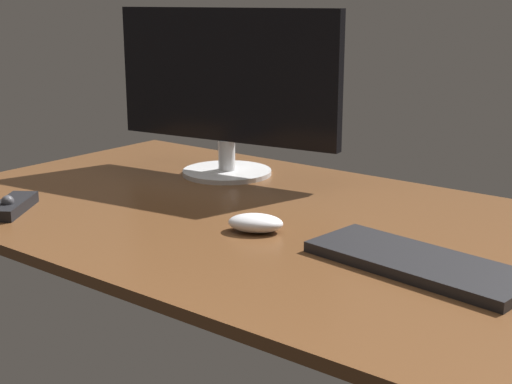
# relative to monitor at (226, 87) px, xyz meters

# --- Properties ---
(desk) EXTENTS (1.40, 0.84, 0.02)m
(desk) POSITION_rel_monitor_xyz_m (0.24, -0.22, -0.22)
(desk) COLOR brown
(desk) RESTS_ON ground
(monitor) EXTENTS (0.58, 0.22, 0.39)m
(monitor) POSITION_rel_monitor_xyz_m (0.00, 0.00, 0.00)
(monitor) COLOR silver
(monitor) RESTS_ON desk
(keyboard) EXTENTS (0.37, 0.18, 0.02)m
(keyboard) POSITION_rel_monitor_xyz_m (0.64, -0.30, -0.20)
(keyboard) COLOR black
(keyboard) RESTS_ON desk
(computer_mouse) EXTENTS (0.12, 0.10, 0.03)m
(computer_mouse) POSITION_rel_monitor_xyz_m (0.33, -0.31, -0.20)
(computer_mouse) COLOR silver
(computer_mouse) RESTS_ON desk
(media_remote) EXTENTS (0.13, 0.15, 0.04)m
(media_remote) POSITION_rel_monitor_xyz_m (-0.14, -0.50, -0.20)
(media_remote) COLOR black
(media_remote) RESTS_ON desk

